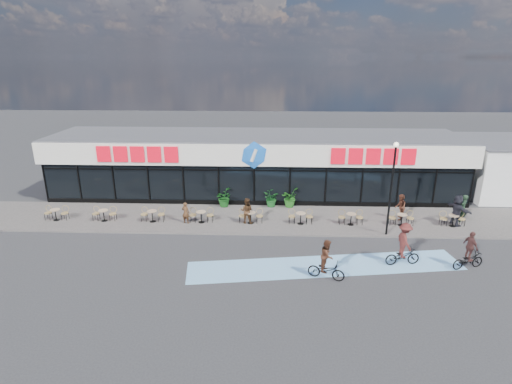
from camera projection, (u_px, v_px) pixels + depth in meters
ground at (249, 251)px, 21.90m from camera, size 120.00×120.00×0.00m
sidewalk at (253, 219)px, 26.14m from camera, size 44.00×5.00×0.10m
bike_lane at (325, 266)px, 20.33m from camera, size 14.17×4.13×0.01m
building at (256, 164)px, 30.55m from camera, size 30.60×6.57×4.75m
lamp_post at (392, 182)px, 22.70m from camera, size 0.28×0.28×5.56m
bistro_set_0 at (56, 213)px, 25.74m from camera, size 1.54×0.62×0.90m
bistro_set_1 at (104, 214)px, 25.62m from camera, size 1.54×0.62×0.90m
bistro_set_2 at (153, 214)px, 25.51m from camera, size 1.54×0.62×0.90m
bistro_set_3 at (201, 215)px, 25.39m from camera, size 1.54×0.62×0.90m
bistro_set_4 at (251, 216)px, 25.28m from camera, size 1.54×0.62×0.90m
bistro_set_5 at (301, 217)px, 25.17m from camera, size 1.54×0.62×0.90m
bistro_set_6 at (351, 217)px, 25.05m from camera, size 1.54×0.62×0.90m
bistro_set_7 at (401, 218)px, 24.94m from camera, size 1.54×0.62×0.90m
bistro_set_8 at (453, 219)px, 24.82m from camera, size 1.54×0.62×0.90m
potted_plant_left at (223, 197)px, 28.02m from camera, size 1.27×1.39×1.31m
potted_plant_mid at (270, 198)px, 27.97m from camera, size 1.32×1.23×1.21m
potted_plant_right at (290, 197)px, 27.95m from camera, size 1.37×1.47×1.34m
patron_left at (186, 213)px, 25.12m from camera, size 0.58×0.45×1.41m
patron_right at (247, 211)px, 25.13m from camera, size 0.89×0.75×1.65m
pedestrian_a at (400, 207)px, 25.67m from camera, size 0.87×0.98×1.69m
pedestrian_b at (457, 210)px, 24.78m from camera, size 1.23×1.92×1.97m
pedestrian_c at (463, 208)px, 25.33m from camera, size 0.77×0.76×1.79m
cyclist_a at (404, 247)px, 20.17m from camera, size 1.86×1.27×2.28m
cyclist_b at (469, 255)px, 19.87m from camera, size 1.82×1.07×2.01m
cyclist_c at (327, 264)px, 18.91m from camera, size 1.89×1.16×2.04m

